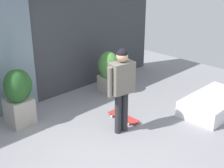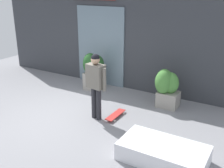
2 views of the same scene
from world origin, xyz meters
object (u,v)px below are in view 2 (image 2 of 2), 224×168
(skateboard, at_px, (115,115))
(planter_box_right, at_px, (93,69))
(skateboarder, at_px, (96,80))
(planter_box_left, at_px, (167,87))

(skateboard, relative_size, planter_box_right, 0.62)
(skateboarder, relative_size, skateboard, 2.24)
(planter_box_left, bearing_deg, skateboarder, -128.44)
(planter_box_left, bearing_deg, skateboard, -124.24)
(skateboarder, distance_m, planter_box_left, 2.09)
(skateboard, distance_m, planter_box_left, 1.65)
(skateboarder, bearing_deg, planter_box_right, 45.40)
(planter_box_left, xyz_separation_m, planter_box_right, (-2.50, 0.08, 0.10))
(skateboarder, xyz_separation_m, planter_box_left, (1.27, 1.60, -0.46))
(skateboarder, xyz_separation_m, skateboard, (0.39, 0.30, -0.98))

